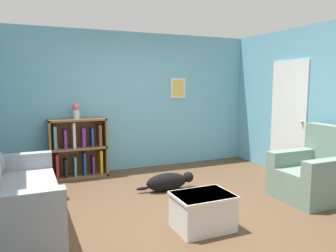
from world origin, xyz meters
TOP-DOWN VIEW (x-y plane):
  - ground_plane at (0.00, 0.00)m, footprint 14.00×14.00m
  - wall_back at (0.00, 2.25)m, footprint 5.60×0.13m
  - wall_right at (2.55, 0.02)m, footprint 0.16×5.00m
  - couch at (-2.01, 0.18)m, footprint 0.86×1.92m
  - bookshelf at (-1.02, 2.04)m, footprint 0.98×0.32m
  - recliner_chair at (1.93, -0.46)m, footprint 0.94×0.84m
  - coffee_table at (-0.05, -0.69)m, footprint 0.66×0.50m
  - dog at (0.14, 0.70)m, footprint 0.94×0.25m
  - vase at (-1.03, 2.02)m, footprint 0.14×0.14m

SIDE VIEW (x-z plane):
  - ground_plane at x=0.00m, z-range 0.00..0.00m
  - dog at x=0.14m, z-range 0.00..0.28m
  - coffee_table at x=-0.05m, z-range 0.01..0.42m
  - couch at x=-2.01m, z-range -0.10..0.76m
  - recliner_chair at x=1.93m, z-range -0.16..0.88m
  - bookshelf at x=-1.02m, z-range -0.01..1.02m
  - vase at x=-1.03m, z-range 1.06..1.34m
  - wall_right at x=2.55m, z-range -0.01..2.59m
  - wall_back at x=0.00m, z-range 0.00..2.60m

